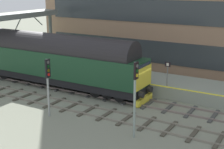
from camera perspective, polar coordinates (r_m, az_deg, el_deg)
ground_plane at (r=26.31m, az=2.99°, el=-4.41°), size 140.00×140.00×0.00m
track_main at (r=26.29m, az=2.99°, el=-4.29°), size 2.50×60.00×0.15m
track_adjacent_west at (r=23.48m, az=-0.94°, el=-6.73°), size 2.50×60.00×0.15m
station_platform at (r=29.24m, az=6.28°, el=-1.41°), size 4.00×44.00×1.01m
diesel_locomotive at (r=29.90m, az=-10.37°, el=2.73°), size 2.74×18.35×4.68m
signal_post_near at (r=19.26m, az=3.93°, el=-2.65°), size 0.44×0.22×4.58m
signal_post_mid at (r=22.87m, az=-10.78°, el=-0.81°), size 0.44×0.22×4.01m
platform_number_sign at (r=26.49m, az=9.36°, el=0.73°), size 0.10×0.44×1.93m
waiting_passenger at (r=30.45m, az=-2.99°, el=2.24°), size 0.41×0.50×1.64m
overhead_footbridge at (r=33.44m, az=-17.45°, el=8.79°), size 12.75×2.00×6.03m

